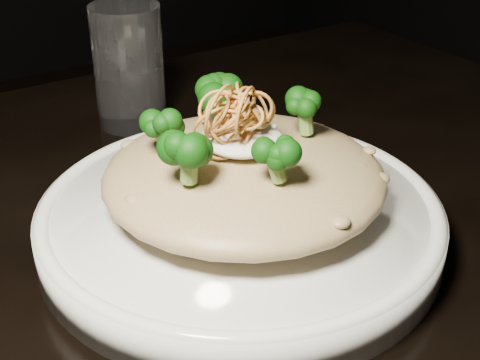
# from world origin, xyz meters

# --- Properties ---
(table) EXTENTS (1.10, 0.80, 0.75)m
(table) POSITION_xyz_m (0.00, 0.00, 0.67)
(table) COLOR black
(table) RESTS_ON ground
(plate) EXTENTS (0.32, 0.32, 0.03)m
(plate) POSITION_xyz_m (0.04, -0.03, 0.77)
(plate) COLOR silver
(plate) RESTS_ON table
(risotto) EXTENTS (0.22, 0.22, 0.05)m
(risotto) POSITION_xyz_m (0.04, -0.03, 0.81)
(risotto) COLOR brown
(risotto) RESTS_ON plate
(broccoli) EXTENTS (0.16, 0.16, 0.06)m
(broccoli) POSITION_xyz_m (0.04, -0.03, 0.86)
(broccoli) COLOR black
(broccoli) RESTS_ON risotto
(cheese) EXTENTS (0.06, 0.06, 0.02)m
(cheese) POSITION_xyz_m (0.04, -0.03, 0.84)
(cheese) COLOR silver
(cheese) RESTS_ON risotto
(shallots) EXTENTS (0.06, 0.06, 0.04)m
(shallots) POSITION_xyz_m (0.04, -0.03, 0.87)
(shallots) COLOR #925C1E
(shallots) RESTS_ON cheese
(drinking_glass) EXTENTS (0.08, 0.08, 0.13)m
(drinking_glass) POSITION_xyz_m (0.07, 0.23, 0.82)
(drinking_glass) COLOR silver
(drinking_glass) RESTS_ON table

